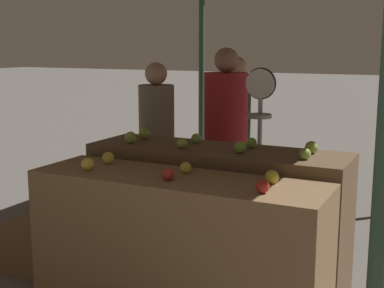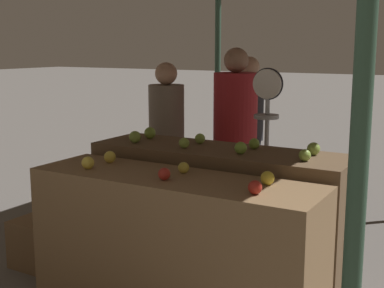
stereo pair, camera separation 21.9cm
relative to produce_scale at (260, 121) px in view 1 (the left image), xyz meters
name	(u,v)px [view 1 (the left image)]	position (x,y,z in m)	size (l,w,h in m)	color
display_counter_front	(176,247)	(-0.08, -1.28, -0.64)	(1.85, 0.55, 0.90)	olive
display_counter_back	(216,215)	(-0.08, -0.68, -0.60)	(1.85, 0.55, 0.97)	brown
apple_front_0	(88,164)	(-0.66, -1.38, -0.15)	(0.08, 0.08, 0.08)	yellow
apple_front_1	(168,174)	(-0.08, -1.38, -0.15)	(0.08, 0.08, 0.08)	#B72D23
apple_front_2	(262,186)	(0.51, -1.39, -0.15)	(0.08, 0.08, 0.08)	#AD281E
apple_front_3	(108,158)	(-0.66, -1.16, -0.15)	(0.08, 0.08, 0.08)	yellow
apple_front_4	(186,168)	(-0.07, -1.17, -0.15)	(0.07, 0.07, 0.07)	gold
apple_front_5	(272,177)	(0.49, -1.17, -0.15)	(0.08, 0.08, 0.08)	gold
apple_back_0	(131,138)	(-0.72, -0.79, -0.07)	(0.09, 0.09, 0.09)	#8EB247
apple_back_1	(182,143)	(-0.29, -0.79, -0.08)	(0.08, 0.08, 0.08)	#8EB247
apple_back_2	(240,147)	(0.14, -0.78, -0.07)	(0.08, 0.08, 0.08)	#7AA338
apple_back_3	(305,154)	(0.58, -0.78, -0.08)	(0.08, 0.08, 0.08)	#8EB247
apple_back_4	(144,133)	(-0.73, -0.58, -0.07)	(0.09, 0.09, 0.09)	#84AD3D
apple_back_5	(196,139)	(-0.28, -0.58, -0.08)	(0.08, 0.08, 0.08)	#8EB247
apple_back_6	(252,143)	(0.14, -0.57, -0.08)	(0.08, 0.08, 0.08)	#7AA338
apple_back_7	(312,147)	(0.57, -0.57, -0.07)	(0.09, 0.09, 0.09)	#8EB247
produce_scale	(260,121)	(0.00, 0.00, 0.00)	(0.25, 0.20, 1.51)	#99999E
person_vendor_at_scale	(226,128)	(-0.44, 0.33, -0.13)	(0.51, 0.51, 1.67)	#2D2D38
person_customer_left	(236,121)	(-0.61, 1.02, -0.17)	(0.38, 0.38, 1.58)	#2D2D38
person_customer_right	(157,134)	(-1.03, 0.12, -0.20)	(0.38, 0.38, 1.54)	#2D2D38
wooden_crate_side	(35,246)	(-1.38, -1.14, -0.90)	(0.37, 0.37, 0.37)	brown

